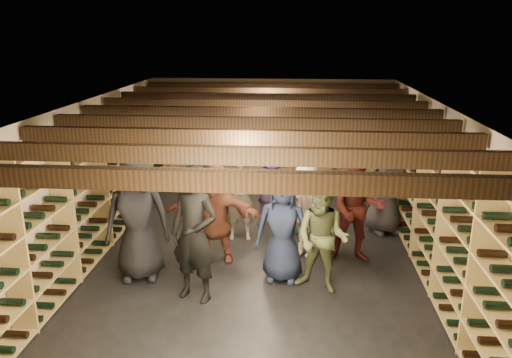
{
  "coord_description": "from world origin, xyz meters",
  "views": [
    {
      "loc": [
        0.58,
        -7.42,
        3.46
      ],
      "look_at": [
        -0.04,
        0.2,
        1.17
      ],
      "focal_mm": 35.0,
      "sensor_mm": 36.0,
      "label": 1
    }
  ],
  "objects_px": {
    "person_6": "(283,228)",
    "person_10": "(305,192)",
    "crate_stack_left": "(211,197)",
    "person_11": "(271,184)",
    "crate_stack_right": "(311,210)",
    "person_2": "(322,239)",
    "crate_loose": "(312,201)",
    "person_8": "(357,209)",
    "person_1": "(194,235)",
    "person_12": "(387,184)",
    "person_0": "(137,217)",
    "person_7": "(240,196)",
    "person_5": "(215,213)",
    "person_3": "(306,211)"
  },
  "relations": [
    {
      "from": "person_3",
      "to": "person_5",
      "type": "relative_size",
      "value": 0.96
    },
    {
      "from": "crate_stack_left",
      "to": "person_5",
      "type": "distance_m",
      "value": 2.34
    },
    {
      "from": "person_7",
      "to": "person_10",
      "type": "bearing_deg",
      "value": 10.78
    },
    {
      "from": "person_0",
      "to": "person_3",
      "type": "xyz_separation_m",
      "value": [
        2.39,
        0.91,
        -0.17
      ]
    },
    {
      "from": "person_8",
      "to": "person_12",
      "type": "relative_size",
      "value": 0.96
    },
    {
      "from": "crate_stack_right",
      "to": "person_5",
      "type": "bearing_deg",
      "value": -133.0
    },
    {
      "from": "crate_stack_right",
      "to": "person_11",
      "type": "xyz_separation_m",
      "value": [
        -0.75,
        -0.0,
        0.49
      ]
    },
    {
      "from": "crate_loose",
      "to": "person_1",
      "type": "height_order",
      "value": "person_1"
    },
    {
      "from": "person_1",
      "to": "person_11",
      "type": "height_order",
      "value": "person_1"
    },
    {
      "from": "crate_loose",
      "to": "person_2",
      "type": "xyz_separation_m",
      "value": [
        0.01,
        -3.5,
        0.68
      ]
    },
    {
      "from": "person_3",
      "to": "person_8",
      "type": "relative_size",
      "value": 0.87
    },
    {
      "from": "person_10",
      "to": "crate_loose",
      "type": "bearing_deg",
      "value": 95.7
    },
    {
      "from": "person_7",
      "to": "person_12",
      "type": "xyz_separation_m",
      "value": [
        2.52,
        0.49,
        0.13
      ]
    },
    {
      "from": "person_1",
      "to": "person_6",
      "type": "xyz_separation_m",
      "value": [
        1.13,
        0.63,
        -0.13
      ]
    },
    {
      "from": "crate_stack_left",
      "to": "person_11",
      "type": "xyz_separation_m",
      "value": [
        1.24,
        -0.6,
        0.49
      ]
    },
    {
      "from": "crate_stack_left",
      "to": "person_6",
      "type": "distance_m",
      "value": 3.22
    },
    {
      "from": "person_7",
      "to": "person_11",
      "type": "relative_size",
      "value": 1.02
    },
    {
      "from": "person_11",
      "to": "person_12",
      "type": "relative_size",
      "value": 0.83
    },
    {
      "from": "person_5",
      "to": "person_6",
      "type": "height_order",
      "value": "person_6"
    },
    {
      "from": "person_2",
      "to": "person_6",
      "type": "height_order",
      "value": "person_6"
    },
    {
      "from": "person_3",
      "to": "person_10",
      "type": "xyz_separation_m",
      "value": [
        0.01,
        0.95,
        -0.0
      ]
    },
    {
      "from": "person_1",
      "to": "person_8",
      "type": "bearing_deg",
      "value": 50.2
    },
    {
      "from": "crate_stack_right",
      "to": "person_10",
      "type": "height_order",
      "value": "person_10"
    },
    {
      "from": "person_0",
      "to": "person_7",
      "type": "bearing_deg",
      "value": 40.52
    },
    {
      "from": "person_2",
      "to": "person_10",
      "type": "xyz_separation_m",
      "value": [
        -0.2,
        2.04,
        -0.02
      ]
    },
    {
      "from": "person_6",
      "to": "person_10",
      "type": "relative_size",
      "value": 1.05
    },
    {
      "from": "crate_stack_right",
      "to": "person_2",
      "type": "xyz_separation_m",
      "value": [
        0.07,
        -2.48,
        0.51
      ]
    },
    {
      "from": "crate_stack_right",
      "to": "person_12",
      "type": "bearing_deg",
      "value": -12.55
    },
    {
      "from": "crate_stack_left",
      "to": "person_11",
      "type": "relative_size",
      "value": 0.39
    },
    {
      "from": "person_3",
      "to": "crate_loose",
      "type": "bearing_deg",
      "value": 109.56
    },
    {
      "from": "person_6",
      "to": "person_8",
      "type": "height_order",
      "value": "person_8"
    },
    {
      "from": "crate_loose",
      "to": "person_8",
      "type": "distance_m",
      "value": 2.71
    },
    {
      "from": "person_7",
      "to": "person_3",
      "type": "bearing_deg",
      "value": -35.63
    },
    {
      "from": "crate_stack_left",
      "to": "person_1",
      "type": "bearing_deg",
      "value": -83.66
    },
    {
      "from": "person_5",
      "to": "person_6",
      "type": "xyz_separation_m",
      "value": [
        1.06,
        -0.56,
        0.01
      ]
    },
    {
      "from": "person_3",
      "to": "person_7",
      "type": "height_order",
      "value": "person_7"
    },
    {
      "from": "crate_stack_right",
      "to": "person_8",
      "type": "distance_m",
      "value": 1.74
    },
    {
      "from": "person_1",
      "to": "crate_stack_right",
      "type": "bearing_deg",
      "value": 80.14
    },
    {
      "from": "person_3",
      "to": "person_7",
      "type": "distance_m",
      "value": 1.26
    },
    {
      "from": "crate_stack_right",
      "to": "person_10",
      "type": "relative_size",
      "value": 0.37
    },
    {
      "from": "person_0",
      "to": "person_7",
      "type": "distance_m",
      "value": 2.0
    },
    {
      "from": "person_10",
      "to": "person_12",
      "type": "bearing_deg",
      "value": 18.93
    },
    {
      "from": "crate_stack_left",
      "to": "person_5",
      "type": "height_order",
      "value": "person_5"
    },
    {
      "from": "person_0",
      "to": "person_1",
      "type": "bearing_deg",
      "value": -38.9
    },
    {
      "from": "crate_loose",
      "to": "person_1",
      "type": "distance_m",
      "value": 4.27
    },
    {
      "from": "person_6",
      "to": "person_10",
      "type": "bearing_deg",
      "value": 85.55
    },
    {
      "from": "person_8",
      "to": "person_11",
      "type": "relative_size",
      "value": 1.15
    },
    {
      "from": "crate_stack_right",
      "to": "person_0",
      "type": "relative_size",
      "value": 0.3
    },
    {
      "from": "crate_loose",
      "to": "person_12",
      "type": "distance_m",
      "value": 1.97
    },
    {
      "from": "crate_stack_left",
      "to": "person_10",
      "type": "xyz_separation_m",
      "value": [
        1.85,
        -1.04,
        0.49
      ]
    }
  ]
}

